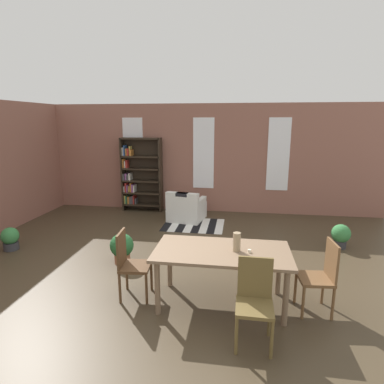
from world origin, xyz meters
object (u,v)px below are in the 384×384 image
dining_chair_near_right (255,299)px  dining_chair_head_left (130,262)px  potted_plant_corner (10,238)px  vase_on_table (237,242)px  bookshelf_tall (139,175)px  potted_plant_by_shelf (341,235)px  armchair_white (186,209)px  dining_table (222,257)px  potted_plant_window (122,247)px  dining_chair_head_right (321,275)px

dining_chair_near_right → dining_chair_head_left: 1.78m
potted_plant_corner → vase_on_table: bearing=-16.2°
vase_on_table → bookshelf_tall: bookshelf_tall is taller
potted_plant_by_shelf → dining_chair_near_right: bearing=-121.0°
vase_on_table → armchair_white: bearing=109.5°
dining_chair_head_left → bookshelf_tall: 4.46m
dining_table → potted_plant_window: (-1.76, 1.00, -0.39)m
potted_plant_by_shelf → potted_plant_corner: (-6.23, -1.03, -0.03)m
armchair_white → dining_chair_head_right: bearing=-56.7°
dining_chair_head_right → vase_on_table: bearing=-179.6°
dining_chair_head_left → armchair_white: dining_chair_head_left is taller
potted_plant_window → dining_chair_near_right: bearing=-37.9°
potted_plant_by_shelf → potted_plant_corner: size_ratio=1.07×
dining_table → dining_chair_near_right: 0.81m
dining_chair_head_right → potted_plant_corner: (-5.32, 1.23, -0.29)m
armchair_white → bookshelf_tall: bearing=153.2°
dining_chair_head_left → potted_plant_window: bearing=116.9°
vase_on_table → potted_plant_window: 2.27m
vase_on_table → bookshelf_tall: bearing=122.0°
bookshelf_tall → potted_plant_window: size_ratio=3.75×
potted_plant_by_shelf → armchair_white: bearing=158.2°
armchair_white → potted_plant_by_shelf: size_ratio=1.99×
bookshelf_tall → potted_plant_window: (0.72, -3.26, -0.68)m
vase_on_table → potted_plant_corner: (-4.25, 1.23, -0.66)m
vase_on_table → potted_plant_window: size_ratio=0.47×
dining_table → vase_on_table: 0.28m
dining_chair_head_right → potted_plant_corner: dining_chair_head_right is taller
armchair_white → potted_plant_by_shelf: (3.23, -1.29, -0.02)m
dining_chair_head_right → potted_plant_by_shelf: 2.44m
dining_chair_near_right → vase_on_table: bearing=107.2°
dining_chair_head_right → potted_plant_window: 3.18m
dining_chair_head_left → potted_plant_window: dining_chair_head_left is taller
dining_table → armchair_white: 3.73m
dining_table → bookshelf_tall: (-2.48, 4.26, 0.29)m
armchair_white → potted_plant_window: (-0.69, -2.55, 0.01)m
vase_on_table → dining_chair_head_right: size_ratio=0.26×
bookshelf_tall → potted_plant_by_shelf: bearing=-23.3°
vase_on_table → potted_plant_corner: bearing=163.8°
vase_on_table → bookshelf_tall: size_ratio=0.13×
dining_table → bookshelf_tall: bookshelf_tall is taller
vase_on_table → dining_chair_head_left: 1.49m
armchair_white → potted_plant_corner: size_ratio=2.12×
armchair_white → potted_plant_window: size_ratio=1.77×
dining_chair_near_right → potted_plant_by_shelf: (1.77, 2.94, -0.26)m
vase_on_table → dining_chair_head_right: bearing=0.4°
potted_plant_by_shelf → potted_plant_corner: bearing=-170.6°
dining_chair_near_right → potted_plant_corner: bearing=156.8°
dining_chair_head_left → potted_plant_corner: bearing=156.3°
potted_plant_corner → dining_chair_head_right: bearing=-13.0°
potted_plant_window → vase_on_table: bearing=-27.1°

